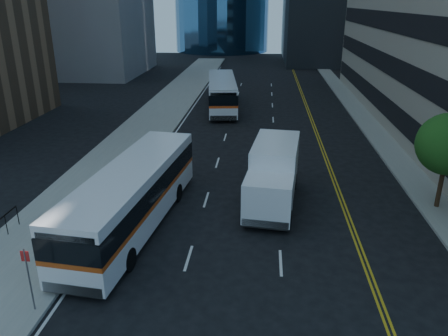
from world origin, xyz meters
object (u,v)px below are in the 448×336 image
Objects in this scene: street_tree at (448,144)px; box_truck at (273,174)px; bus_rear at (222,92)px; bus_front at (133,195)px.

street_tree is 9.01m from box_truck.
bus_front is at bearing -101.08° from bus_rear.
bus_front is (-15.60, -3.38, -1.94)m from street_tree.
box_truck is at bearing -179.10° from street_tree.
bus_front and bus_rear have the same top height.
box_truck is (6.80, 3.24, 0.04)m from bus_front.
bus_front is 25.46m from bus_rear.
bus_rear is 1.73× the size of box_truck.
bus_front is at bearing -167.77° from street_tree.
street_tree is 0.42× the size of bus_front.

